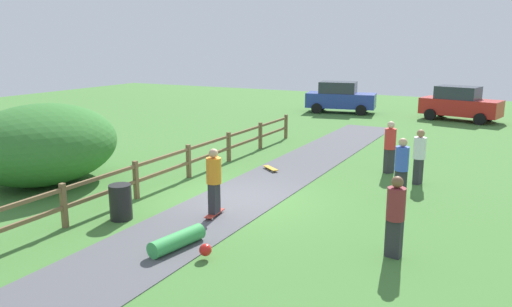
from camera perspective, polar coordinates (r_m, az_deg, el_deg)
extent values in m
plane|color=#427533|center=(14.38, -2.03, -5.19)|extent=(60.00, 60.00, 0.00)
cube|color=#515156|center=(14.38, -2.03, -5.15)|extent=(2.40, 28.00, 0.02)
cube|color=brown|center=(12.95, -20.92, -5.52)|extent=(0.12, 0.12, 1.10)
cube|color=brown|center=(14.68, -13.44, -2.92)|extent=(0.12, 0.12, 1.10)
cube|color=brown|center=(16.63, -7.64, -0.86)|extent=(0.12, 0.12, 1.10)
cube|color=brown|center=(18.73, -3.11, 0.76)|extent=(0.12, 0.12, 1.10)
cube|color=brown|center=(20.94, 0.50, 2.04)|extent=(0.12, 0.12, 1.10)
cube|color=brown|center=(23.22, 3.41, 3.07)|extent=(0.12, 0.12, 1.10)
cube|color=brown|center=(15.65, -10.35, -2.01)|extent=(0.08, 18.00, 0.09)
cube|color=brown|center=(15.54, -10.41, -0.40)|extent=(0.08, 18.00, 0.09)
ellipsoid|color=#33702D|center=(17.07, -22.93, 1.01)|extent=(4.08, 4.89, 2.51)
cylinder|color=black|center=(13.13, -15.07, -5.33)|extent=(0.56, 0.56, 0.90)
cube|color=#B23326|center=(13.01, -4.72, -6.75)|extent=(0.28, 0.82, 0.02)
cylinder|color=silver|center=(13.29, -4.47, -6.51)|extent=(0.04, 0.06, 0.06)
cylinder|color=silver|center=(13.23, -3.88, -6.60)|extent=(0.04, 0.06, 0.06)
cylinder|color=silver|center=(12.82, -5.58, -7.27)|extent=(0.04, 0.06, 0.06)
cylinder|color=silver|center=(12.76, -4.97, -7.36)|extent=(0.04, 0.06, 0.06)
cube|color=#2D2D33|center=(12.88, -4.75, -5.05)|extent=(0.23, 0.34, 0.79)
cylinder|color=orange|center=(12.68, -4.81, -1.94)|extent=(0.42, 0.42, 0.66)
sphere|color=tan|center=(12.58, -4.85, 0.02)|extent=(0.24, 0.24, 0.24)
cylinder|color=green|center=(11.13, -8.91, -9.70)|extent=(0.59, 1.45, 0.36)
sphere|color=red|center=(10.59, -5.74, -10.80)|extent=(0.26, 0.26, 0.26)
cube|color=#BF8C19|center=(17.46, 1.66, -1.65)|extent=(0.76, 0.65, 0.02)
cylinder|color=silver|center=(17.68, 1.04, -1.61)|extent=(0.07, 0.06, 0.06)
cylinder|color=silver|center=(17.75, 1.48, -1.56)|extent=(0.07, 0.06, 0.06)
cylinder|color=silver|center=(17.20, 1.86, -2.02)|extent=(0.07, 0.06, 0.06)
cylinder|color=silver|center=(17.26, 2.30, -1.97)|extent=(0.07, 0.06, 0.06)
cube|color=#2D2D33|center=(10.94, 15.33, -9.25)|extent=(0.35, 0.25, 0.82)
cylinder|color=maroon|center=(10.69, 15.57, -5.52)|extent=(0.44, 0.44, 0.68)
sphere|color=brown|center=(10.56, 15.71, -3.14)|extent=(0.24, 0.24, 0.24)
cube|color=#2D2D33|center=(16.58, 17.87, -1.92)|extent=(0.27, 0.36, 0.81)
cylinder|color=white|center=(16.42, 18.04, 0.59)|extent=(0.46, 0.46, 0.68)
sphere|color=#9E704C|center=(16.34, 18.15, 2.17)|extent=(0.24, 0.24, 0.24)
cube|color=#2D2D33|center=(17.67, 14.82, -0.82)|extent=(0.35, 0.38, 0.83)
cylinder|color=red|center=(17.51, 14.96, 1.61)|extent=(0.53, 0.53, 0.69)
sphere|color=beige|center=(17.43, 15.04, 3.13)|extent=(0.25, 0.25, 0.25)
cube|color=#2D2D33|center=(14.89, 16.01, -3.40)|extent=(0.37, 0.31, 0.82)
cylinder|color=blue|center=(14.71, 16.19, -0.57)|extent=(0.50, 0.50, 0.69)
sphere|color=tan|center=(14.61, 16.30, 1.21)|extent=(0.25, 0.25, 0.25)
cube|color=red|center=(30.60, 22.12, 4.90)|extent=(4.46, 2.53, 0.90)
cube|color=#2D333D|center=(30.58, 21.89, 6.43)|extent=(2.48, 1.98, 0.70)
cylinder|color=black|center=(31.13, 24.92, 3.93)|extent=(0.68, 0.37, 0.64)
cylinder|color=black|center=(29.44, 24.02, 3.58)|extent=(0.68, 0.37, 0.64)
cylinder|color=black|center=(31.91, 20.24, 4.52)|extent=(0.68, 0.37, 0.64)
cylinder|color=black|center=(30.27, 19.11, 4.20)|extent=(0.68, 0.37, 0.64)
cube|color=#283D99|center=(32.03, 9.58, 5.96)|extent=(4.43, 2.40, 0.90)
cube|color=#2D333D|center=(31.98, 9.28, 7.40)|extent=(2.44, 1.92, 0.70)
cylinder|color=black|center=(32.79, 12.12, 5.21)|extent=(0.67, 0.35, 0.64)
cylinder|color=black|center=(31.06, 11.79, 4.83)|extent=(0.67, 0.35, 0.64)
cylinder|color=black|center=(33.16, 7.46, 5.47)|extent=(0.67, 0.35, 0.64)
cylinder|color=black|center=(31.45, 6.87, 5.09)|extent=(0.67, 0.35, 0.64)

